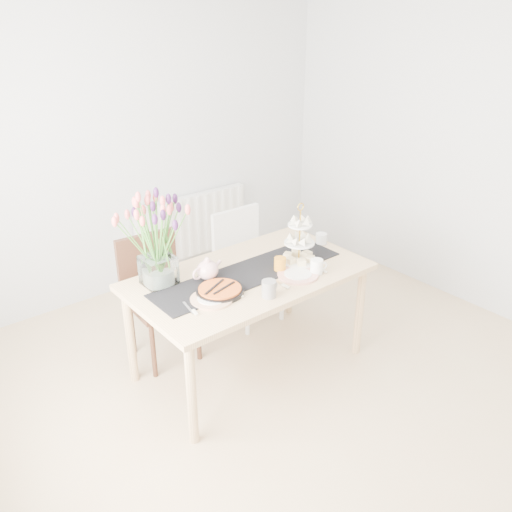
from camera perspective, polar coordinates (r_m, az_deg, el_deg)
room_shell at (r=3.08m, az=7.03°, el=3.86°), size 4.50×4.50×4.50m
radiator at (r=5.28m, az=-6.73°, el=3.24°), size 1.20×0.08×0.60m
dining_table at (r=3.68m, az=-0.74°, el=-2.95°), size 1.60×0.90×0.75m
chair_brown at (r=3.99m, az=-10.46°, el=-3.32°), size 0.48×0.48×0.92m
chair_white at (r=4.40m, az=-1.21°, el=-0.09°), size 0.45×0.45×0.91m
table_runner at (r=3.65m, az=-0.74°, el=-1.84°), size 1.40×0.35×0.01m
tulip_vase at (r=3.41m, az=-10.60°, el=2.90°), size 0.71×0.71×0.61m
cake_stand at (r=3.77m, az=4.56°, el=0.87°), size 0.27×0.27×0.39m
teapot at (r=3.56m, az=-5.13°, el=-1.46°), size 0.24×0.20×0.15m
cream_jug at (r=4.11m, az=6.88°, el=1.82°), size 0.10×0.10×0.08m
tart_tin at (r=3.41m, az=-3.82°, el=-3.66°), size 0.30×0.30×0.04m
mug_grey at (r=3.35m, az=1.37°, el=-3.48°), size 0.10×0.10×0.11m
mug_white at (r=3.66m, az=6.39°, el=-1.11°), size 0.11×0.11×0.10m
mug_orange at (r=3.67m, az=2.55°, el=-0.88°), size 0.11×0.11×0.10m
plate_left at (r=3.35m, az=-4.69°, el=-4.54°), size 0.31×0.31×0.01m
plate_right at (r=3.63m, az=4.42°, el=-1.99°), size 0.28×0.28×0.01m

